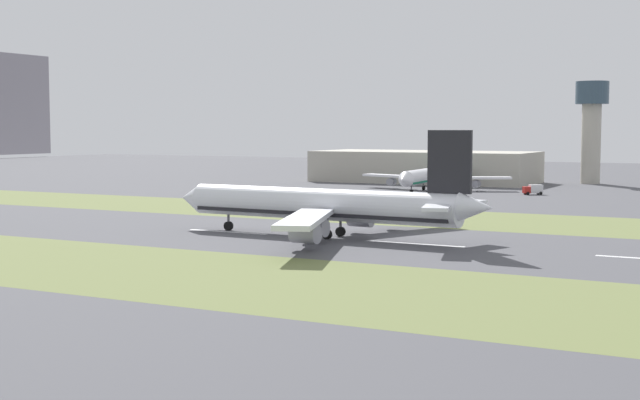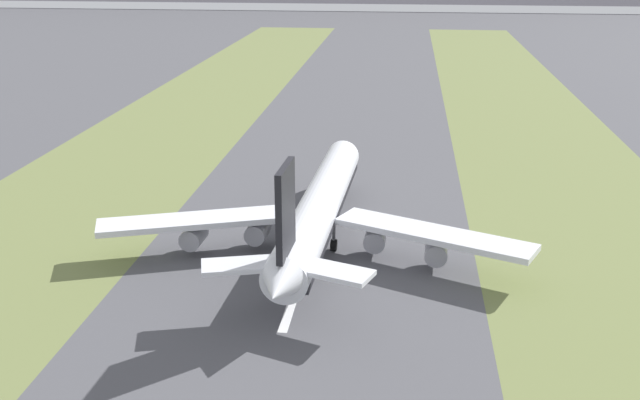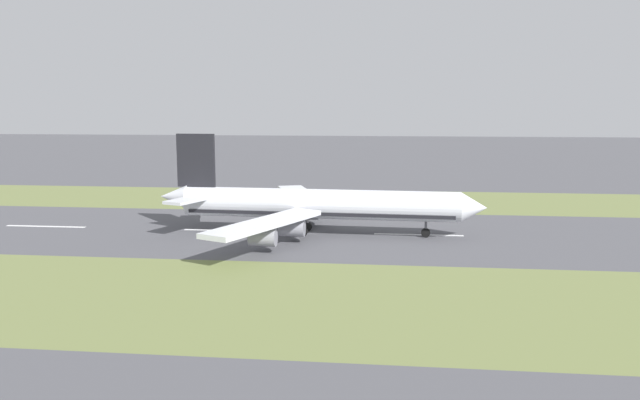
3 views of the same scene
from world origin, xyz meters
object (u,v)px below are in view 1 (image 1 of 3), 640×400
(airplane_main_jet, at_px, (329,206))
(control_tower, at_px, (592,121))
(airplane_parked_apron, at_px, (429,176))
(service_truck, at_px, (533,189))
(terminal_building, at_px, (425,167))

(airplane_main_jet, bearing_deg, control_tower, -3.62)
(control_tower, distance_m, airplane_parked_apron, 76.18)
(control_tower, distance_m, service_truck, 68.17)
(control_tower, xyz_separation_m, airplane_parked_apron, (-62.11, 40.10, -18.37))
(control_tower, xyz_separation_m, service_truck, (-64.47, 4.99, -21.60))
(terminal_building, xyz_separation_m, airplane_parked_apron, (-43.45, -18.05, -0.98))
(control_tower, bearing_deg, terminal_building, 107.79)
(airplane_main_jet, relative_size, airplane_parked_apron, 1.23)
(terminal_building, height_order, airplane_parked_apron, airplane_parked_apron)
(terminal_building, bearing_deg, service_truck, -130.76)
(airplane_parked_apron, distance_m, service_truck, 35.34)
(airplane_main_jet, xyz_separation_m, service_truck, (125.75, -7.05, -4.36))
(terminal_building, xyz_separation_m, service_truck, (-45.81, -53.16, -4.21))
(airplane_main_jet, height_order, service_truck, airplane_main_jet)
(airplane_main_jet, xyz_separation_m, terminal_building, (171.56, 46.11, -0.15))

